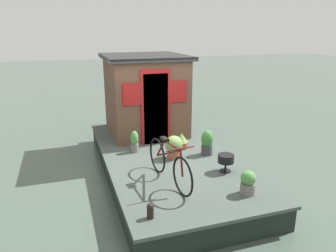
{
  "coord_description": "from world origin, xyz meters",
  "views": [
    {
      "loc": [
        -6.41,
        2.06,
        3.18
      ],
      "look_at": [
        -0.2,
        0.0,
        1.2
      ],
      "focal_mm": 34.32,
      "sensor_mm": 36.0,
      "label": 1
    }
  ],
  "objects_px": {
    "bicycle": "(169,163)",
    "potted_plant_mint": "(135,142)",
    "potted_plant_sage": "(181,141)",
    "mooring_bollard": "(150,210)",
    "potted_plant_succulent": "(207,143)",
    "houseboat_cabin": "(145,94)",
    "potted_plant_fern": "(248,183)",
    "potted_plant_ivy": "(174,146)",
    "charcoal_grill": "(226,159)"
  },
  "relations": [
    {
      "from": "bicycle",
      "to": "potted_plant_mint",
      "type": "relative_size",
      "value": 3.41
    },
    {
      "from": "potted_plant_sage",
      "to": "mooring_bollard",
      "type": "height_order",
      "value": "potted_plant_sage"
    },
    {
      "from": "potted_plant_succulent",
      "to": "mooring_bollard",
      "type": "xyz_separation_m",
      "value": [
        -2.03,
        1.86,
        -0.15
      ]
    },
    {
      "from": "houseboat_cabin",
      "to": "potted_plant_mint",
      "type": "xyz_separation_m",
      "value": [
        -1.41,
        0.63,
        -0.79
      ]
    },
    {
      "from": "potted_plant_fern",
      "to": "potted_plant_succulent",
      "type": "relative_size",
      "value": 0.74
    },
    {
      "from": "potted_plant_mint",
      "to": "potted_plant_ivy",
      "type": "bearing_deg",
      "value": -130.41
    },
    {
      "from": "houseboat_cabin",
      "to": "bicycle",
      "type": "distance_m",
      "value": 3.19
    },
    {
      "from": "potted_plant_fern",
      "to": "houseboat_cabin",
      "type": "bearing_deg",
      "value": 10.91
    },
    {
      "from": "potted_plant_ivy",
      "to": "mooring_bollard",
      "type": "height_order",
      "value": "potted_plant_ivy"
    },
    {
      "from": "potted_plant_ivy",
      "to": "potted_plant_succulent",
      "type": "relative_size",
      "value": 0.89
    },
    {
      "from": "potted_plant_fern",
      "to": "charcoal_grill",
      "type": "distance_m",
      "value": 0.92
    },
    {
      "from": "potted_plant_sage",
      "to": "potted_plant_succulent",
      "type": "xyz_separation_m",
      "value": [
        -0.54,
        -0.4,
        0.1
      ]
    },
    {
      "from": "houseboat_cabin",
      "to": "charcoal_grill",
      "type": "distance_m",
      "value": 3.21
    },
    {
      "from": "potted_plant_sage",
      "to": "potted_plant_fern",
      "type": "bearing_deg",
      "value": -172.93
    },
    {
      "from": "houseboat_cabin",
      "to": "mooring_bollard",
      "type": "xyz_separation_m",
      "value": [
        -4.1,
        1.0,
        -0.9
      ]
    },
    {
      "from": "bicycle",
      "to": "potted_plant_ivy",
      "type": "height_order",
      "value": "bicycle"
    },
    {
      "from": "bicycle",
      "to": "potted_plant_fern",
      "type": "height_order",
      "value": "bicycle"
    },
    {
      "from": "potted_plant_ivy",
      "to": "mooring_bollard",
      "type": "relative_size",
      "value": 2.08
    },
    {
      "from": "bicycle",
      "to": "potted_plant_ivy",
      "type": "bearing_deg",
      "value": -23.78
    },
    {
      "from": "potted_plant_fern",
      "to": "potted_plant_sage",
      "type": "distance_m",
      "value": 2.4
    },
    {
      "from": "potted_plant_mint",
      "to": "mooring_bollard",
      "type": "bearing_deg",
      "value": 172.11
    },
    {
      "from": "potted_plant_fern",
      "to": "mooring_bollard",
      "type": "height_order",
      "value": "potted_plant_fern"
    },
    {
      "from": "potted_plant_mint",
      "to": "bicycle",
      "type": "bearing_deg",
      "value": -171.53
    },
    {
      "from": "potted_plant_sage",
      "to": "potted_plant_mint",
      "type": "bearing_deg",
      "value": 83.66
    },
    {
      "from": "bicycle",
      "to": "mooring_bollard",
      "type": "height_order",
      "value": "bicycle"
    },
    {
      "from": "potted_plant_fern",
      "to": "potted_plant_succulent",
      "type": "xyz_separation_m",
      "value": [
        1.85,
        -0.1,
        0.07
      ]
    },
    {
      "from": "potted_plant_ivy",
      "to": "mooring_bollard",
      "type": "distance_m",
      "value": 2.35
    },
    {
      "from": "houseboat_cabin",
      "to": "mooring_bollard",
      "type": "bearing_deg",
      "value": 166.29
    },
    {
      "from": "potted_plant_mint",
      "to": "potted_plant_succulent",
      "type": "height_order",
      "value": "potted_plant_succulent"
    },
    {
      "from": "potted_plant_fern",
      "to": "potted_plant_ivy",
      "type": "distance_m",
      "value": 2.0
    },
    {
      "from": "potted_plant_sage",
      "to": "potted_plant_succulent",
      "type": "distance_m",
      "value": 0.68
    },
    {
      "from": "charcoal_grill",
      "to": "mooring_bollard",
      "type": "distance_m",
      "value": 2.14
    },
    {
      "from": "potted_plant_mint",
      "to": "potted_plant_sage",
      "type": "height_order",
      "value": "potted_plant_mint"
    },
    {
      "from": "potted_plant_sage",
      "to": "mooring_bollard",
      "type": "distance_m",
      "value": 2.96
    },
    {
      "from": "bicycle",
      "to": "potted_plant_sage",
      "type": "height_order",
      "value": "bicycle"
    },
    {
      "from": "bicycle",
      "to": "potted_plant_sage",
      "type": "relative_size",
      "value": 4.57
    },
    {
      "from": "potted_plant_sage",
      "to": "potted_plant_ivy",
      "type": "height_order",
      "value": "potted_plant_ivy"
    },
    {
      "from": "houseboat_cabin",
      "to": "mooring_bollard",
      "type": "height_order",
      "value": "houseboat_cabin"
    },
    {
      "from": "potted_plant_mint",
      "to": "potted_plant_ivy",
      "type": "xyz_separation_m",
      "value": [
        -0.62,
        -0.73,
        0.02
      ]
    },
    {
      "from": "potted_plant_fern",
      "to": "charcoal_grill",
      "type": "bearing_deg",
      "value": -4.54
    },
    {
      "from": "bicycle",
      "to": "mooring_bollard",
      "type": "xyz_separation_m",
      "value": [
        -1.0,
        0.63,
        -0.25
      ]
    },
    {
      "from": "potted_plant_ivy",
      "to": "mooring_bollard",
      "type": "xyz_separation_m",
      "value": [
        -2.08,
        1.1,
        -0.13
      ]
    },
    {
      "from": "bicycle",
      "to": "charcoal_grill",
      "type": "xyz_separation_m",
      "value": [
        0.11,
        -1.2,
        -0.13
      ]
    },
    {
      "from": "potted_plant_fern",
      "to": "mooring_bollard",
      "type": "bearing_deg",
      "value": 96.1
    },
    {
      "from": "houseboat_cabin",
      "to": "potted_plant_succulent",
      "type": "xyz_separation_m",
      "value": [
        -2.07,
        -0.86,
        -0.76
      ]
    },
    {
      "from": "potted_plant_mint",
      "to": "potted_plant_fern",
      "type": "relative_size",
      "value": 1.2
    },
    {
      "from": "bicycle",
      "to": "potted_plant_mint",
      "type": "distance_m",
      "value": 1.72
    },
    {
      "from": "potted_plant_sage",
      "to": "potted_plant_succulent",
      "type": "relative_size",
      "value": 0.67
    },
    {
      "from": "houseboat_cabin",
      "to": "potted_plant_fern",
      "type": "xyz_separation_m",
      "value": [
        -3.92,
        -0.75,
        -0.83
      ]
    },
    {
      "from": "potted_plant_fern",
      "to": "potted_plant_sage",
      "type": "relative_size",
      "value": 1.12
    }
  ]
}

